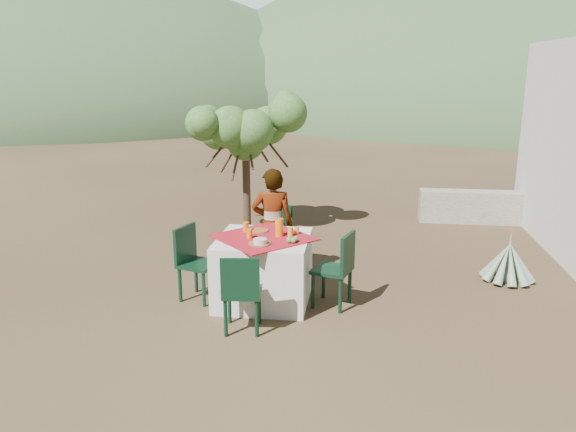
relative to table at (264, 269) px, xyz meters
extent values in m
plane|color=#322217|center=(-0.21, 0.43, -0.38)|extent=(160.00, 160.00, 0.00)
cube|color=silver|center=(0.00, 0.00, 0.00)|extent=(1.02, 1.02, 0.75)
cube|color=#A81826|center=(0.00, 0.00, 0.38)|extent=(1.30, 1.30, 0.01)
cylinder|color=black|center=(-0.23, 0.83, -0.17)|extent=(0.04, 0.04, 0.43)
cylinder|color=black|center=(0.09, 0.76, -0.17)|extent=(0.04, 0.04, 0.43)
cylinder|color=black|center=(-0.16, 1.15, -0.17)|extent=(0.04, 0.04, 0.43)
cylinder|color=black|center=(0.16, 1.08, -0.17)|extent=(0.04, 0.04, 0.43)
cube|color=black|center=(-0.04, 0.96, 0.05)|extent=(0.48, 0.48, 0.04)
cube|color=black|center=(0.00, 1.13, 0.28)|extent=(0.40, 0.13, 0.42)
cylinder|color=black|center=(0.06, -0.61, -0.17)|extent=(0.04, 0.04, 0.41)
cylinder|color=black|center=(-0.25, -0.64, -0.17)|extent=(0.04, 0.04, 0.41)
cylinder|color=black|center=(0.09, -0.91, -0.17)|extent=(0.04, 0.04, 0.41)
cylinder|color=black|center=(-0.22, -0.95, -0.17)|extent=(0.04, 0.04, 0.41)
cube|color=black|center=(-0.08, -0.78, 0.03)|extent=(0.42, 0.42, 0.04)
cube|color=black|center=(-0.06, -0.95, 0.25)|extent=(0.38, 0.08, 0.40)
cylinder|color=black|center=(-0.63, -0.27, -0.17)|extent=(0.04, 0.04, 0.43)
cylinder|color=black|center=(-0.54, 0.04, -0.17)|extent=(0.04, 0.04, 0.43)
cylinder|color=black|center=(-0.94, -0.17, -0.17)|extent=(0.04, 0.04, 0.43)
cylinder|color=black|center=(-0.84, 0.13, -0.17)|extent=(0.04, 0.04, 0.43)
cube|color=black|center=(-0.74, -0.07, 0.05)|extent=(0.50, 0.50, 0.04)
cube|color=black|center=(-0.91, -0.01, 0.27)|extent=(0.15, 0.39, 0.42)
cylinder|color=black|center=(0.67, 0.16, -0.17)|extent=(0.04, 0.04, 0.42)
cylinder|color=black|center=(0.58, -0.15, -0.17)|extent=(0.04, 0.04, 0.42)
cylinder|color=black|center=(0.98, 0.06, -0.17)|extent=(0.04, 0.04, 0.42)
cylinder|color=black|center=(0.89, -0.24, -0.17)|extent=(0.04, 0.04, 0.42)
cube|color=black|center=(0.78, -0.04, 0.04)|extent=(0.49, 0.49, 0.04)
cube|color=black|center=(0.95, -0.10, 0.27)|extent=(0.15, 0.39, 0.41)
imported|color=#8C6651|center=(0.00, 0.68, 0.33)|extent=(0.56, 0.40, 1.42)
cylinder|color=#403020|center=(-0.76, 2.72, 0.36)|extent=(0.13, 0.13, 1.48)
sphere|color=#266023|center=(-0.76, 2.72, 1.10)|extent=(0.63, 0.63, 0.63)
sphere|color=#266023|center=(-0.18, 2.72, 1.25)|extent=(0.59, 0.59, 0.59)
sphere|color=#266023|center=(-1.28, 2.83, 1.20)|extent=(0.55, 0.55, 0.55)
sphere|color=#266023|center=(-0.65, 3.30, 1.31)|extent=(0.57, 0.57, 0.57)
sphere|color=#266023|center=(-0.70, 2.19, 1.15)|extent=(0.51, 0.51, 0.51)
sphere|color=gray|center=(2.93, 1.01, -0.34)|extent=(0.22, 0.22, 0.22)
cone|color=gray|center=(2.93, 1.01, -0.05)|extent=(0.12, 0.12, 0.63)
cone|color=gray|center=(3.07, 1.06, -0.13)|extent=(0.38, 0.21, 0.54)
cone|color=gray|center=(3.02, 1.13, -0.13)|extent=(0.29, 0.34, 0.55)
cone|color=gray|center=(2.93, 1.16, -0.13)|extent=(0.12, 0.39, 0.53)
cone|color=gray|center=(2.85, 1.13, -0.13)|extent=(0.28, 0.34, 0.55)
cone|color=gray|center=(2.80, 1.06, -0.13)|extent=(0.38, 0.21, 0.54)
cone|color=gray|center=(2.79, 0.97, -0.13)|extent=(0.38, 0.21, 0.54)
cone|color=gray|center=(2.85, 0.90, -0.13)|extent=(0.29, 0.34, 0.55)
cone|color=gray|center=(2.93, 0.87, -0.13)|extent=(0.12, 0.39, 0.53)
cone|color=gray|center=(3.01, 0.90, -0.13)|extent=(0.28, 0.34, 0.55)
cone|color=gray|center=(3.07, 0.97, -0.13)|extent=(0.38, 0.21, 0.54)
cube|color=#9D9489|center=(3.39, 3.83, -0.10)|extent=(2.60, 0.35, 0.55)
ellipsoid|color=#3A5831|center=(-18.21, 30.43, -0.38)|extent=(40.00, 40.00, 16.00)
ellipsoid|color=#3A5831|center=(11.79, 36.43, -0.38)|extent=(48.00, 48.00, 20.00)
ellipsoid|color=slate|center=(-4.21, 52.43, -0.38)|extent=(60.00, 60.00, 24.00)
cylinder|color=brown|center=(-0.10, 0.22, 0.39)|extent=(0.23, 0.23, 0.01)
cylinder|color=brown|center=(0.01, -0.26, 0.39)|extent=(0.24, 0.24, 0.01)
cylinder|color=orange|center=(-0.24, 0.18, 0.44)|extent=(0.07, 0.07, 0.11)
cylinder|color=orange|center=(-0.14, -0.06, 0.43)|extent=(0.06, 0.06, 0.10)
cylinder|color=orange|center=(0.17, 0.05, 0.48)|extent=(0.09, 0.09, 0.20)
cylinder|color=brown|center=(0.02, -0.29, 0.39)|extent=(0.20, 0.20, 0.01)
cylinder|color=silver|center=(0.02, -0.29, 0.42)|extent=(0.15, 0.15, 0.05)
cylinder|color=orange|center=(0.30, 0.08, 0.43)|extent=(0.06, 0.06, 0.10)
cylinder|color=orange|center=(0.36, 0.16, 0.42)|extent=(0.05, 0.05, 0.08)
cube|color=silver|center=(0.17, 0.12, 0.42)|extent=(0.07, 0.05, 0.08)
sphere|color=#4D9436|center=(0.32, -0.14, 0.41)|extent=(0.06, 0.06, 0.06)
sphere|color=#4D9436|center=(0.38, -0.13, 0.41)|extent=(0.06, 0.06, 0.06)
sphere|color=#4D9436|center=(0.36, -0.19, 0.41)|extent=(0.06, 0.06, 0.06)
sphere|color=#4D9436|center=(0.32, -0.19, 0.41)|extent=(0.06, 0.06, 0.06)
camera|label=1|loc=(1.07, -5.93, 2.21)|focal=35.00mm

